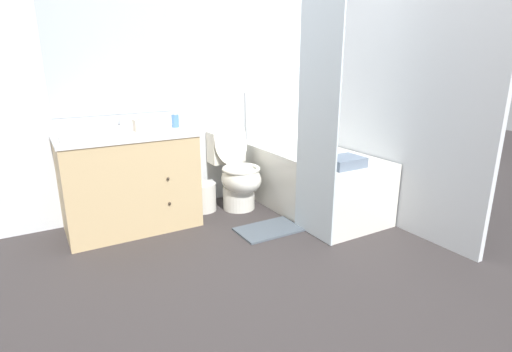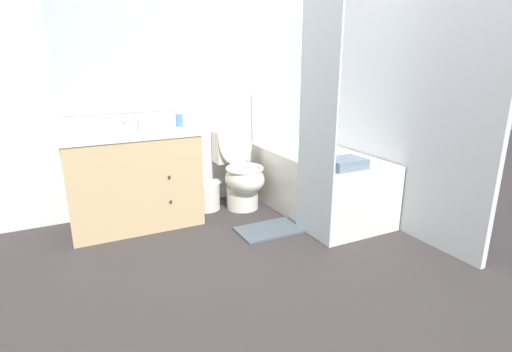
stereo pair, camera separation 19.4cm
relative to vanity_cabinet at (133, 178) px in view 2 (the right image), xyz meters
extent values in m
plane|color=#383333|center=(0.72, -1.41, -0.42)|extent=(14.00, 14.00, 0.00)
cube|color=silver|center=(0.72, 0.31, 0.83)|extent=(8.00, 0.05, 2.50)
cube|color=#B2BCC6|center=(0.00, 0.28, 0.99)|extent=(1.01, 0.01, 0.93)
cube|color=silver|center=(2.01, -0.56, 0.83)|extent=(0.05, 2.70, 2.50)
cube|color=tan|center=(0.00, 0.00, -0.02)|extent=(1.07, 0.58, 0.79)
cube|color=white|center=(0.00, 0.00, 0.39)|extent=(1.09, 0.60, 0.03)
cylinder|color=silver|center=(0.00, 0.00, 0.35)|extent=(0.32, 0.32, 0.10)
sphere|color=#382D23|center=(0.24, -0.30, 0.06)|extent=(0.02, 0.02, 0.02)
sphere|color=#382D23|center=(0.24, -0.30, -0.16)|extent=(0.02, 0.02, 0.02)
cylinder|color=silver|center=(0.00, 0.20, 0.42)|extent=(0.04, 0.04, 0.04)
cylinder|color=silver|center=(0.00, 0.16, 0.49)|extent=(0.02, 0.11, 0.09)
cylinder|color=silver|center=(-0.06, 0.20, 0.43)|extent=(0.03, 0.03, 0.04)
cylinder|color=silver|center=(0.05, 0.20, 0.43)|extent=(0.03, 0.03, 0.04)
cylinder|color=silver|center=(1.00, -0.08, -0.31)|extent=(0.31, 0.31, 0.23)
ellipsoid|color=silver|center=(1.00, -0.13, -0.11)|extent=(0.36, 0.44, 0.27)
torus|color=silver|center=(1.00, -0.13, -0.01)|extent=(0.36, 0.36, 0.04)
cube|color=silver|center=(1.00, 0.18, 0.15)|extent=(0.34, 0.18, 0.31)
ellipsoid|color=silver|center=(1.00, 0.07, 0.20)|extent=(0.34, 0.13, 0.41)
cube|color=silver|center=(1.61, -0.44, -0.14)|extent=(0.72, 1.45, 0.56)
cube|color=#A5A7A2|center=(1.61, -0.44, 0.14)|extent=(0.60, 1.33, 0.01)
cube|color=silver|center=(1.24, -0.93, 0.60)|extent=(0.01, 0.48, 2.03)
cylinder|color=silver|center=(0.68, 0.05, -0.29)|extent=(0.26, 0.26, 0.27)
cube|color=beige|center=(0.14, 0.01, 0.45)|extent=(0.13, 0.12, 0.10)
ellipsoid|color=white|center=(0.14, 0.01, 0.52)|extent=(0.06, 0.03, 0.03)
cylinder|color=#4C7AB2|center=(0.45, 0.07, 0.46)|extent=(0.06, 0.06, 0.11)
cylinder|color=silver|center=(0.45, 0.07, 0.53)|extent=(0.04, 0.04, 0.03)
cube|color=white|center=(-0.40, -0.20, 0.43)|extent=(0.20, 0.14, 0.05)
cube|color=slate|center=(1.50, -0.97, 0.18)|extent=(0.30, 0.24, 0.08)
cube|color=#4C5660|center=(0.97, -0.67, -0.41)|extent=(0.53, 0.34, 0.02)
camera|label=1|loc=(-0.70, -3.32, 1.00)|focal=28.00mm
camera|label=2|loc=(-0.53, -3.41, 1.00)|focal=28.00mm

